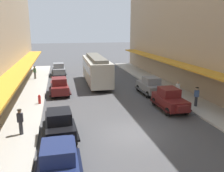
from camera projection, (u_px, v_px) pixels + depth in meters
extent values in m
plane|color=#424244|center=(132.00, 134.00, 15.49)|extent=(200.00, 200.00, 0.00)
cube|color=#A8A59E|center=(11.00, 145.00, 13.85)|extent=(3.00, 60.00, 0.15)
cube|color=black|center=(60.00, 126.00, 14.88)|extent=(1.88, 3.98, 0.80)
cube|color=black|center=(59.00, 116.00, 14.46)|extent=(1.52, 1.77, 0.70)
cube|color=#8C9EA8|center=(59.00, 116.00, 14.46)|extent=(1.45, 1.73, 0.42)
cube|color=black|center=(58.00, 114.00, 16.86)|extent=(0.95, 0.40, 0.52)
cube|color=black|center=(44.00, 132.00, 14.71)|extent=(0.41, 3.52, 0.12)
cube|color=black|center=(75.00, 129.00, 15.20)|extent=(0.41, 3.52, 0.12)
cylinder|color=black|center=(47.00, 125.00, 16.04)|extent=(0.25, 0.69, 0.68)
cylinder|color=black|center=(70.00, 122.00, 16.46)|extent=(0.25, 0.69, 0.68)
cylinder|color=black|center=(47.00, 143.00, 13.48)|extent=(0.25, 0.69, 0.68)
cylinder|color=black|center=(75.00, 140.00, 13.91)|extent=(0.25, 0.69, 0.68)
cube|color=#19234C|center=(59.00, 164.00, 10.70)|extent=(1.72, 3.91, 0.80)
cube|color=#19234C|center=(58.00, 152.00, 10.29)|extent=(1.45, 1.71, 0.70)
cube|color=#8C9EA8|center=(58.00, 152.00, 10.29)|extent=(1.38, 1.67, 0.42)
cube|color=#19234C|center=(59.00, 142.00, 12.71)|extent=(0.94, 0.37, 0.52)
cube|color=black|center=(80.00, 168.00, 10.98)|extent=(0.26, 3.51, 0.12)
cylinder|color=black|center=(43.00, 158.00, 11.92)|extent=(0.22, 0.68, 0.68)
cylinder|color=black|center=(75.00, 155.00, 12.26)|extent=(0.22, 0.68, 0.68)
cube|color=#591919|center=(59.00, 88.00, 24.44)|extent=(1.85, 3.96, 0.80)
cube|color=#591919|center=(59.00, 81.00, 24.02)|extent=(1.50, 1.75, 0.70)
cube|color=#8C9EA8|center=(59.00, 81.00, 24.02)|extent=(1.43, 1.72, 0.42)
cube|color=#591919|center=(58.00, 83.00, 26.42)|extent=(0.95, 0.40, 0.52)
cube|color=black|center=(50.00, 91.00, 24.27)|extent=(0.37, 3.52, 0.12)
cube|color=black|center=(69.00, 90.00, 24.75)|extent=(0.37, 3.52, 0.12)
cylinder|color=black|center=(51.00, 89.00, 25.61)|extent=(0.25, 0.69, 0.68)
cylinder|color=black|center=(66.00, 88.00, 26.01)|extent=(0.25, 0.69, 0.68)
cylinder|color=black|center=(52.00, 96.00, 23.05)|extent=(0.25, 0.69, 0.68)
cylinder|color=black|center=(69.00, 94.00, 23.45)|extent=(0.25, 0.69, 0.68)
cube|color=slate|center=(150.00, 87.00, 24.72)|extent=(1.82, 3.95, 0.80)
cube|color=slate|center=(151.00, 81.00, 24.31)|extent=(1.49, 1.74, 0.70)
cube|color=#8C9EA8|center=(151.00, 81.00, 24.31)|extent=(1.42, 1.71, 0.42)
cube|color=slate|center=(143.00, 82.00, 26.71)|extent=(0.95, 0.39, 0.52)
cube|color=#393A3D|center=(142.00, 91.00, 24.57)|extent=(0.34, 3.52, 0.12)
cube|color=#393A3D|center=(158.00, 89.00, 25.03)|extent=(0.34, 3.52, 0.12)
cylinder|color=black|center=(138.00, 88.00, 25.90)|extent=(0.24, 0.69, 0.68)
cylinder|color=black|center=(152.00, 87.00, 26.30)|extent=(0.24, 0.69, 0.68)
cylinder|color=black|center=(148.00, 95.00, 23.34)|extent=(0.24, 0.69, 0.68)
cylinder|color=black|center=(163.00, 94.00, 23.73)|extent=(0.24, 0.69, 0.68)
cube|color=#591919|center=(170.00, 101.00, 19.91)|extent=(1.71, 3.90, 0.80)
cube|color=#591919|center=(169.00, 92.00, 19.97)|extent=(1.44, 1.70, 0.70)
cube|color=#8C9EA8|center=(169.00, 92.00, 19.97)|extent=(1.37, 1.67, 0.42)
cube|color=#591919|center=(182.00, 109.00, 17.88)|extent=(0.94, 0.36, 0.52)
cube|color=black|center=(180.00, 104.00, 20.19)|extent=(0.25, 3.51, 0.12)
cube|color=black|center=(159.00, 106.00, 19.78)|extent=(0.25, 3.51, 0.12)
cylinder|color=black|center=(186.00, 110.00, 18.89)|extent=(0.22, 0.68, 0.68)
cylinder|color=black|center=(168.00, 112.00, 18.54)|extent=(0.22, 0.68, 0.68)
cylinder|color=black|center=(171.00, 100.00, 21.47)|extent=(0.22, 0.68, 0.68)
cylinder|color=black|center=(154.00, 102.00, 21.12)|extent=(0.22, 0.68, 0.68)
cube|color=slate|center=(59.00, 70.00, 34.60)|extent=(1.79, 3.94, 0.80)
cube|color=slate|center=(59.00, 65.00, 34.18)|extent=(1.48, 1.73, 0.70)
cube|color=#8C9EA8|center=(59.00, 65.00, 34.18)|extent=(1.41, 1.70, 0.42)
cube|color=slate|center=(58.00, 68.00, 36.59)|extent=(0.94, 0.38, 0.52)
cube|color=#393A3D|center=(52.00, 73.00, 34.45)|extent=(0.32, 3.51, 0.12)
cube|color=#393A3D|center=(65.00, 72.00, 34.90)|extent=(0.32, 3.51, 0.12)
cylinder|color=black|center=(53.00, 72.00, 35.79)|extent=(0.24, 0.69, 0.68)
cylinder|color=black|center=(64.00, 71.00, 36.17)|extent=(0.24, 0.69, 0.68)
cylinder|color=black|center=(53.00, 75.00, 33.22)|extent=(0.24, 0.69, 0.68)
cylinder|color=black|center=(65.00, 74.00, 33.60)|extent=(0.24, 0.69, 0.68)
cube|color=#ADA899|center=(96.00, 70.00, 28.98)|extent=(2.66, 9.64, 2.70)
cube|color=#5F5C54|center=(96.00, 58.00, 28.61)|extent=(1.65, 8.66, 0.36)
cube|color=#8C9EA8|center=(96.00, 66.00, 28.87)|extent=(2.67, 8.87, 0.95)
cube|color=black|center=(93.00, 78.00, 32.09)|extent=(2.02, 1.23, 0.40)
cube|color=black|center=(100.00, 88.00, 26.61)|extent=(2.02, 1.23, 0.40)
cylinder|color=#B21E19|center=(40.00, 100.00, 21.13)|extent=(0.24, 0.24, 0.70)
sphere|color=#B21E19|center=(39.00, 96.00, 21.04)|extent=(0.20, 0.20, 0.20)
cylinder|color=#2D2D33|center=(21.00, 128.00, 14.97)|extent=(0.24, 0.24, 0.85)
cube|color=#26262D|center=(20.00, 118.00, 14.81)|extent=(0.36, 0.22, 0.56)
sphere|color=#9E7051|center=(19.00, 112.00, 14.71)|extent=(0.22, 0.22, 0.22)
cylinder|color=black|center=(19.00, 110.00, 14.68)|extent=(0.28, 0.28, 0.04)
cylinder|color=#4C4238|center=(177.00, 94.00, 22.80)|extent=(0.24, 0.24, 0.85)
cube|color=white|center=(178.00, 87.00, 22.63)|extent=(0.36, 0.22, 0.56)
sphere|color=tan|center=(178.00, 83.00, 22.53)|extent=(0.22, 0.22, 0.22)
cylinder|color=#2D2D33|center=(196.00, 101.00, 20.43)|extent=(0.24, 0.24, 0.85)
cube|color=#3F598C|center=(197.00, 94.00, 20.27)|extent=(0.36, 0.22, 0.56)
sphere|color=beige|center=(197.00, 89.00, 20.17)|extent=(0.22, 0.22, 0.22)
cylinder|color=black|center=(197.00, 88.00, 20.14)|extent=(0.28, 0.28, 0.04)
cylinder|color=#4C4238|center=(35.00, 76.00, 31.55)|extent=(0.24, 0.24, 0.85)
cube|color=#4C724C|center=(35.00, 70.00, 31.38)|extent=(0.36, 0.22, 0.56)
sphere|color=tan|center=(34.00, 67.00, 31.29)|extent=(0.22, 0.22, 0.22)
cylinder|color=black|center=(34.00, 67.00, 31.26)|extent=(0.28, 0.28, 0.04)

